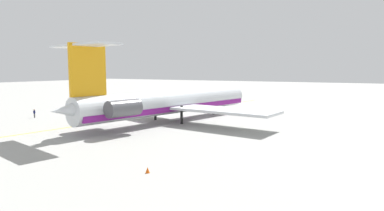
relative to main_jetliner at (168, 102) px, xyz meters
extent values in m
plane|color=#9E9E99|center=(-4.42, -6.18, -3.58)|extent=(399.21, 399.21, 0.00)
cylinder|color=silver|center=(-1.24, 0.27, -0.06)|extent=(39.70, 12.49, 4.23)
cone|color=silver|center=(-20.65, 4.44, -0.06)|extent=(5.17, 4.90, 4.07)
cone|color=silver|center=(18.17, -3.91, 0.33)|extent=(6.80, 4.82, 3.60)
cube|color=#7A197F|center=(-1.24, 0.27, -1.01)|extent=(38.86, 12.39, 0.93)
cube|color=silver|center=(-4.40, -10.24, -0.80)|extent=(11.78, 18.83, 0.42)
cube|color=silver|center=(0.20, 11.15, -0.80)|extent=(8.47, 18.25, 0.42)
cylinder|color=#515156|center=(11.41, -5.94, 0.26)|extent=(5.69, 3.52, 2.46)
cube|color=silver|center=(11.57, -5.22, 0.26)|extent=(3.39, 1.99, 0.51)
cylinder|color=#515156|center=(12.85, 0.72, 0.26)|extent=(5.69, 3.52, 2.46)
cube|color=silver|center=(12.69, 0.00, 0.26)|extent=(3.39, 1.99, 0.51)
cube|color=orange|center=(15.58, -3.35, 5.81)|extent=(5.70, 1.62, 7.50)
cube|color=silver|center=(15.30, -6.77, 9.26)|extent=(5.18, 6.87, 0.30)
cube|color=silver|center=(16.73, -0.13, 9.26)|extent=(5.18, 6.87, 0.30)
cylinder|color=black|center=(-13.10, 2.82, -1.98)|extent=(0.47, 0.47, 3.21)
cylinder|color=black|center=(-0.66, -3.32, -1.98)|extent=(0.47, 0.47, 3.21)
cylinder|color=black|center=(0.77, 3.30, -1.98)|extent=(0.47, 0.47, 3.21)
cylinder|color=black|center=(8.88, -25.64, -3.18)|extent=(0.10, 0.10, 0.81)
cylinder|color=black|center=(8.73, -25.63, -3.18)|extent=(0.10, 0.10, 0.81)
cylinder|color=#191E4C|center=(8.81, -25.63, -2.45)|extent=(0.27, 0.27, 0.64)
sphere|color=brown|center=(8.81, -25.63, -2.00)|extent=(0.25, 0.25, 0.25)
cylinder|color=#191E4C|center=(8.98, -25.64, -2.42)|extent=(0.07, 0.07, 0.55)
cylinder|color=#191E4C|center=(8.63, -25.63, -2.42)|extent=(0.07, 0.07, 0.55)
cylinder|color=black|center=(-27.54, -14.36, -3.18)|extent=(0.10, 0.10, 0.81)
cylinder|color=black|center=(-27.40, -14.37, -3.18)|extent=(0.10, 0.10, 0.81)
cylinder|color=yellow|center=(-27.47, -14.37, -2.46)|extent=(0.27, 0.27, 0.64)
sphere|color=tan|center=(-27.47, -14.37, -2.01)|extent=(0.25, 0.25, 0.25)
cylinder|color=yellow|center=(-27.65, -14.35, -2.43)|extent=(0.07, 0.07, 0.54)
cylinder|color=yellow|center=(-27.29, -14.38, -2.43)|extent=(0.07, 0.07, 0.54)
cylinder|color=black|center=(-24.41, -18.63, -3.16)|extent=(0.11, 0.11, 0.86)
cylinder|color=black|center=(-24.40, -18.48, -3.16)|extent=(0.11, 0.11, 0.86)
cylinder|color=#262628|center=(-24.40, -18.56, -2.39)|extent=(0.29, 0.29, 0.68)
sphere|color=brown|center=(-24.40, -18.56, -1.92)|extent=(0.27, 0.27, 0.27)
cylinder|color=#262628|center=(-24.42, -18.75, -2.36)|extent=(0.08, 0.08, 0.58)
cylinder|color=#262628|center=(-24.39, -18.37, -2.36)|extent=(0.08, 0.08, 0.58)
cone|color=#EA590F|center=(25.90, 14.85, -3.31)|extent=(0.40, 0.40, 0.55)
cube|color=gold|center=(-1.24, -8.56, -3.58)|extent=(95.55, 17.05, 0.01)
camera|label=1|loc=(49.63, 32.90, 5.89)|focal=30.93mm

